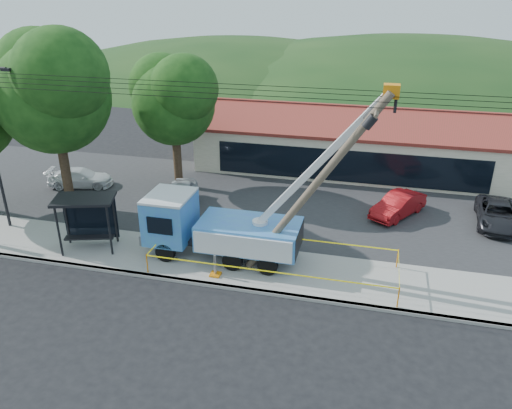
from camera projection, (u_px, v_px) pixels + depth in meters
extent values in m
plane|color=black|center=(219.00, 317.00, 20.77)|extent=(120.00, 120.00, 0.00)
cube|color=gray|center=(233.00, 288.00, 22.60)|extent=(60.00, 0.25, 0.15)
cube|color=gray|center=(244.00, 267.00, 24.28)|extent=(60.00, 4.00, 0.15)
cube|color=#28282B|center=(277.00, 203.00, 31.38)|extent=(60.00, 12.00, 0.10)
cube|color=#C2B79A|center=(352.00, 145.00, 36.91)|extent=(22.00, 8.00, 3.40)
cube|color=black|center=(348.00, 166.00, 33.46)|extent=(18.04, 0.08, 2.21)
cube|color=maroon|center=(353.00, 123.00, 34.24)|extent=(22.50, 4.53, 1.52)
cube|color=maroon|center=(357.00, 110.00, 37.78)|extent=(22.50, 4.53, 1.52)
cube|color=maroon|center=(356.00, 107.00, 35.74)|extent=(22.50, 0.30, 0.25)
cube|color=black|center=(6.00, 70.00, 24.27)|extent=(0.50, 0.22, 0.15)
cylinder|color=#332316|center=(66.00, 171.00, 29.46)|extent=(0.56, 0.56, 5.06)
sphere|color=#13380F|center=(53.00, 97.00, 27.68)|extent=(6.30, 6.30, 6.30)
sphere|color=#13380F|center=(39.00, 73.00, 28.23)|extent=(5.04, 5.04, 5.04)
sphere|color=#13380F|center=(61.00, 75.00, 26.09)|extent=(5.04, 5.04, 5.04)
cylinder|color=#332316|center=(177.00, 158.00, 32.97)|extent=(0.56, 0.56, 4.18)
sphere|color=#13380F|center=(174.00, 104.00, 31.50)|extent=(5.25, 5.25, 5.25)
sphere|color=#13380F|center=(162.00, 86.00, 31.96)|extent=(4.20, 4.20, 4.20)
sphere|color=#13380F|center=(184.00, 89.00, 30.18)|extent=(4.20, 4.20, 4.20)
ellipsoid|color=#133514|center=(237.00, 77.00, 72.79)|extent=(78.40, 56.00, 28.00)
ellipsoid|color=#133514|center=(414.00, 85.00, 67.28)|extent=(89.60, 64.00, 32.00)
cylinder|color=black|center=(236.00, 100.00, 20.08)|extent=(60.00, 0.02, 0.02)
cylinder|color=black|center=(239.00, 95.00, 20.48)|extent=(60.00, 0.02, 0.02)
cylinder|color=black|center=(243.00, 89.00, 20.87)|extent=(60.00, 0.02, 0.02)
cylinder|color=black|center=(245.00, 85.00, 21.18)|extent=(60.00, 0.02, 0.02)
cylinder|color=black|center=(166.00, 252.00, 24.45)|extent=(0.96, 0.32, 0.96)
cylinder|color=black|center=(183.00, 232.00, 26.44)|extent=(0.96, 0.32, 0.96)
cylinder|color=black|center=(233.00, 261.00, 23.70)|extent=(0.96, 0.32, 0.96)
cylinder|color=black|center=(245.00, 239.00, 25.69)|extent=(0.96, 0.32, 0.96)
cylinder|color=black|center=(268.00, 265.00, 23.32)|extent=(0.96, 0.32, 0.96)
cylinder|color=black|center=(277.00, 243.00, 25.31)|extent=(0.96, 0.32, 0.96)
cube|color=black|center=(226.00, 243.00, 24.73)|extent=(7.07, 1.07, 0.27)
cube|color=#3B6ED3|center=(171.00, 217.00, 24.93)|extent=(2.14, 2.57, 2.25)
cube|color=silver|center=(169.00, 196.00, 24.44)|extent=(2.14, 2.57, 0.13)
cube|color=black|center=(152.00, 213.00, 25.08)|extent=(0.09, 1.93, 0.96)
cube|color=gray|center=(151.00, 230.00, 25.52)|extent=(0.16, 2.46, 0.54)
cube|color=#3B6ED3|center=(249.00, 234.00, 24.20)|extent=(4.93, 2.57, 1.29)
cylinder|color=silver|center=(260.00, 226.00, 23.89)|extent=(0.75, 0.75, 0.64)
cube|color=silver|center=(320.00, 162.00, 21.86)|extent=(5.62, 0.30, 6.69)
cube|color=gray|center=(328.00, 156.00, 21.68)|extent=(3.38, 0.19, 4.02)
cube|color=orange|center=(391.00, 91.00, 19.75)|extent=(0.64, 0.54, 0.54)
cube|color=orange|center=(215.00, 274.00, 23.40)|extent=(0.48, 0.48, 0.09)
cube|color=orange|center=(288.00, 245.00, 26.02)|extent=(0.48, 0.48, 0.09)
cylinder|color=brown|center=(312.00, 189.00, 21.77)|extent=(6.11, 0.35, 8.84)
cube|color=brown|center=(377.00, 111.00, 19.77)|extent=(0.18, 1.97, 0.18)
cylinder|color=black|center=(371.00, 116.00, 20.43)|extent=(0.63, 0.39, 0.67)
cylinder|color=black|center=(370.00, 122.00, 19.47)|extent=(0.63, 0.39, 0.67)
cylinder|color=black|center=(59.00, 231.00, 24.55)|extent=(0.14, 0.14, 2.70)
cylinder|color=black|center=(109.00, 230.00, 24.68)|extent=(0.14, 0.14, 2.70)
cylinder|color=black|center=(67.00, 219.00, 25.78)|extent=(0.14, 0.14, 2.70)
cylinder|color=black|center=(115.00, 218.00, 25.91)|extent=(0.14, 0.14, 2.70)
cube|color=black|center=(84.00, 199.00, 24.65)|extent=(3.33, 2.59, 0.14)
cube|color=black|center=(91.00, 218.00, 25.89)|extent=(2.60, 0.85, 2.25)
cube|color=black|center=(89.00, 237.00, 25.53)|extent=(2.50, 1.16, 0.09)
cylinder|color=orange|center=(147.00, 263.00, 23.46)|extent=(0.06, 0.06, 0.98)
cylinder|color=orange|center=(398.00, 297.00, 20.94)|extent=(0.06, 0.06, 0.98)
cylinder|color=orange|center=(397.00, 258.00, 23.89)|extent=(0.06, 0.06, 0.98)
cylinder|color=orange|center=(174.00, 232.00, 26.41)|extent=(0.06, 0.06, 0.98)
cube|color=yellow|center=(266.00, 271.00, 22.02)|extent=(11.45, 0.01, 0.06)
cube|color=yellow|center=(399.00, 268.00, 22.23)|extent=(0.01, 3.33, 0.06)
cube|color=yellow|center=(281.00, 237.00, 24.97)|extent=(11.45, 0.01, 0.06)
cube|color=yellow|center=(161.00, 239.00, 24.75)|extent=(0.01, 3.33, 0.06)
imported|color=#B5B9BD|center=(180.00, 210.00, 30.51)|extent=(2.61, 4.81, 1.55)
imported|color=maroon|center=(397.00, 217.00, 29.58)|extent=(3.40, 4.22, 1.35)
imported|color=white|center=(82.00, 188.00, 33.79)|extent=(4.54, 2.71, 1.23)
imported|color=black|center=(495.00, 226.00, 28.49)|extent=(2.55, 4.85, 1.30)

